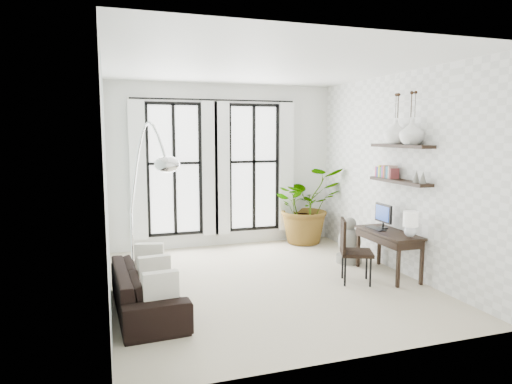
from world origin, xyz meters
name	(u,v)px	position (x,y,z in m)	size (l,w,h in m)	color
floor	(266,282)	(0.00, 0.00, 0.00)	(5.00, 5.00, 0.00)	beige
ceiling	(266,66)	(0.00, 0.00, 3.20)	(5.00, 5.00, 0.00)	white
wall_left	(105,183)	(-2.25, 0.00, 1.60)	(5.00, 5.00, 0.00)	#A6B9B2
wall_right	(397,173)	(2.25, 0.00, 1.60)	(5.00, 5.00, 0.00)	white
wall_back	(224,166)	(0.00, 2.50, 1.60)	(4.50, 4.50, 0.00)	white
windows	(215,168)	(-0.20, 2.43, 1.56)	(3.26, 0.13, 2.65)	white
wall_shelves	(399,167)	(2.11, -0.24, 1.73)	(0.25, 1.30, 0.60)	black
sofa	(147,289)	(-1.80, -0.55, 0.28)	(1.94, 0.76, 0.57)	black
throw_pillows	(154,271)	(-1.70, -0.55, 0.50)	(0.40, 1.52, 0.40)	beige
plant	(306,205)	(1.63, 2.15, 0.79)	(1.42, 1.23, 1.58)	#2D7228
desk	(391,234)	(1.95, -0.33, 0.68)	(0.51, 1.20, 1.11)	black
desk_chair	(351,247)	(1.21, -0.39, 0.55)	(0.60, 0.60, 0.97)	black
arc_lamp	(147,161)	(-1.70, 0.14, 1.86)	(0.74, 1.65, 2.41)	silver
buddha	(349,244)	(1.74, 0.57, 0.34)	(0.44, 0.44, 0.80)	gray
vase_a	(412,132)	(2.11, -0.53, 2.27)	(0.37, 0.37, 0.38)	white
vase_b	(396,132)	(2.11, -0.13, 2.27)	(0.37, 0.37, 0.38)	white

